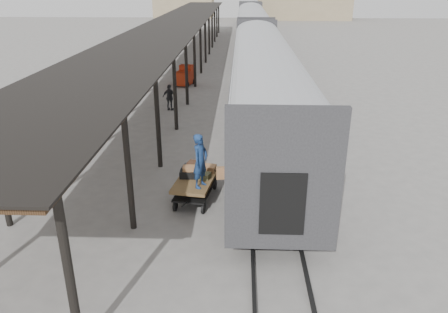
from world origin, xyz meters
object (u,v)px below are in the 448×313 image
Objects in this scene: baggage_cart at (196,183)px; porter at (200,161)px; luggage_tug at (185,76)px; pedestrian at (170,97)px.

porter reaches higher than baggage_cart.
luggage_tug is (-2.65, 18.41, 0.02)m from baggage_cart.
luggage_tug is at bearing -76.15° from pedestrian.
porter is at bearing -68.01° from luggage_tug.
baggage_cart is 1.35m from porter.
porter is 1.19× the size of pedestrian.
luggage_tug reaches higher than baggage_cart.
porter reaches higher than pedestrian.
porter is (0.25, -0.65, 1.16)m from baggage_cart.
pedestrian reaches higher than baggage_cart.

